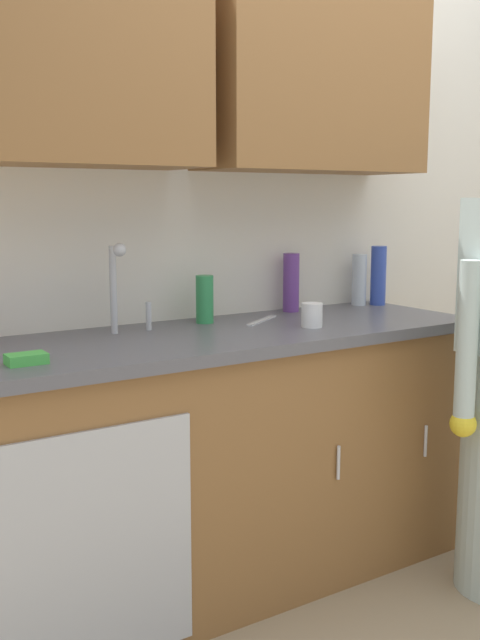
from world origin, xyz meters
The scene contains 12 objects.
ground_plane centered at (0.00, 0.00, 0.00)m, with size 9.00×9.00×0.00m, color #998466.
kitchen_wall_with_uppers centered at (-0.14, 0.99, 1.48)m, with size 4.80×0.44×2.70m.
counter_cabinet centered at (-0.55, 0.70, 0.45)m, with size 1.90×0.62×0.90m.
countertop centered at (-0.55, 0.70, 0.92)m, with size 1.96×0.66×0.04m, color #595960.
sink centered at (-0.85, 0.71, 0.93)m, with size 0.50×0.36×0.35m.
bottle_dish_liquid centered at (0.29, 0.92, 1.05)m, with size 0.06×0.06×0.22m, color silver.
bottle_water_tall centered at (-0.51, 0.87, 1.03)m, with size 0.07×0.07×0.18m, color #2D8C4C.
bottle_cleaner_spray centered at (0.36, 0.88, 1.07)m, with size 0.07×0.07×0.26m, color #334CB2.
bottle_soap centered at (-0.07, 0.93, 1.06)m, with size 0.07×0.07×0.24m, color #66388C.
cup_by_sink centered at (-0.23, 0.59, 0.98)m, with size 0.08×0.08×0.09m, color white.
knife_on_counter centered at (-0.32, 0.79, 0.94)m, with size 0.24×0.02×0.01m, color silver.
sponge centered at (-1.28, 0.54, 0.96)m, with size 0.11×0.07×0.03m, color #4CBF4C.
Camera 1 is at (-1.88, -1.48, 1.39)m, focal length 41.53 mm.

